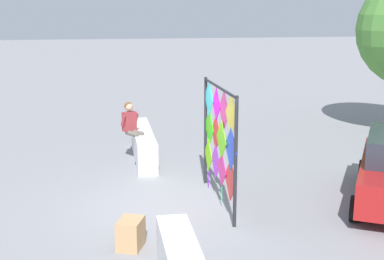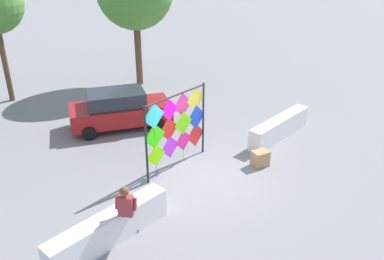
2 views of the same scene
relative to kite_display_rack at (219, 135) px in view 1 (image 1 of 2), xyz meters
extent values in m
plane|color=gray|center=(0.20, -1.06, -1.51)|extent=(120.00, 120.00, 0.00)
cube|color=white|center=(-3.73, -1.34, -1.11)|extent=(3.38, 0.50, 0.80)
cylinder|color=#232328|center=(-1.33, -0.03, -0.23)|extent=(0.07, 0.07, 2.56)
cylinder|color=#232328|center=(1.30, 0.03, -0.23)|extent=(0.07, 0.07, 2.56)
cylinder|color=#232328|center=(-0.01, 0.00, 0.99)|extent=(2.63, 0.12, 0.06)
cube|color=#7EF307|center=(-0.96, -0.03, -0.72)|extent=(0.76, 0.03, 0.76)
cylinder|color=#7D16E5|center=(-0.96, -0.02, -1.30)|extent=(0.02, 0.02, 0.41)
cube|color=#BA2DEF|center=(-0.32, 0.00, -0.68)|extent=(0.77, 0.03, 0.77)
cube|color=#E62087|center=(0.29, 0.00, -0.67)|extent=(0.75, 0.03, 0.75)
cylinder|color=#16E57A|center=(0.29, 0.01, -1.22)|extent=(0.02, 0.02, 0.36)
cube|color=red|center=(0.92, 0.03, -0.71)|extent=(0.86, 0.03, 0.86)
cube|color=#30F90D|center=(-0.96, -0.02, -0.06)|extent=(0.85, 0.03, 0.85)
cylinder|color=#C716E5|center=(-0.97, -0.01, -0.66)|extent=(0.02, 0.02, 0.35)
cube|color=red|center=(-0.35, 0.01, -0.04)|extent=(0.80, 0.03, 0.80)
cylinder|color=#16D8E5|center=(-0.35, 0.02, -0.57)|extent=(0.02, 0.02, 0.26)
cube|color=#64D410|center=(0.28, -0.02, -0.04)|extent=(0.81, 0.03, 0.81)
cube|color=blue|center=(0.94, 0.02, -0.05)|extent=(0.86, 0.03, 0.86)
cylinder|color=yellow|center=(0.94, 0.03, -0.70)|extent=(0.02, 0.02, 0.44)
cube|color=#34DFE2|center=(-0.97, -0.03, 0.61)|extent=(0.82, 0.03, 0.82)
cylinder|color=red|center=(-0.97, -0.02, 0.01)|extent=(0.02, 0.02, 0.37)
cube|color=#F210EA|center=(-0.31, 0.00, 0.59)|extent=(0.72, 0.03, 0.72)
cube|color=#D52E80|center=(0.30, 0.02, 0.58)|extent=(0.82, 0.03, 0.82)
cube|color=gold|center=(0.91, 0.03, 0.60)|extent=(0.85, 0.03, 0.85)
cylinder|color=#162FE5|center=(0.91, 0.04, -0.04)|extent=(0.02, 0.02, 0.42)
cylinder|color=#666056|center=(-3.06, -1.53, -1.11)|extent=(0.11, 0.11, 0.80)
cylinder|color=#666056|center=(-3.24, -1.66, -0.68)|extent=(0.44, 0.35, 0.13)
cube|color=navy|center=(-3.01, -1.50, -1.47)|extent=(0.25, 0.22, 0.09)
cylinder|color=#666056|center=(-3.16, -1.39, -1.11)|extent=(0.11, 0.11, 0.80)
cylinder|color=#666056|center=(-3.34, -1.51, -0.68)|extent=(0.44, 0.35, 0.13)
cube|color=navy|center=(-3.11, -1.36, -1.47)|extent=(0.25, 0.22, 0.09)
cube|color=#993338|center=(-3.47, -1.71, -0.39)|extent=(0.37, 0.41, 0.52)
sphere|color=tan|center=(-3.47, -1.71, 0.01)|extent=(0.22, 0.22, 0.22)
sphere|color=brown|center=(-3.49, -1.72, 0.02)|extent=(0.22, 0.22, 0.22)
cylinder|color=#993338|center=(-3.33, -1.88, -0.34)|extent=(0.19, 0.17, 0.31)
cylinder|color=#993338|center=(-3.58, -1.51, -0.34)|extent=(0.19, 0.17, 0.31)
cylinder|color=black|center=(1.44, 2.44, -1.25)|extent=(0.55, 0.44, 0.52)
cylinder|color=black|center=(-0.84, 3.78, -1.25)|extent=(0.55, 0.44, 0.52)
cube|color=tan|center=(1.88, -1.99, -1.25)|extent=(0.64, 0.56, 0.52)
camera|label=1|loc=(10.50, -2.35, 2.63)|focal=49.34mm
camera|label=2|loc=(-8.08, -8.04, 5.24)|focal=37.21mm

